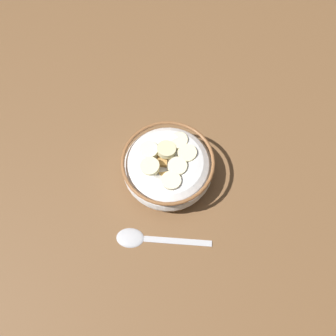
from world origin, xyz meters
TOP-DOWN VIEW (x-y plane):
  - ground_plane at (0.00, 0.00)cm, footprint 121.04×121.04cm
  - cereal_bowl at (0.01, 0.02)cm, footprint 15.83×15.83cm
  - spoon at (-5.94, -11.06)cm, footprint 16.19×5.45cm

SIDE VIEW (x-z plane):
  - ground_plane at x=0.00cm, z-range -2.00..0.00cm
  - spoon at x=-5.94cm, z-range -0.05..0.75cm
  - cereal_bowl at x=0.01cm, z-range 0.02..6.65cm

